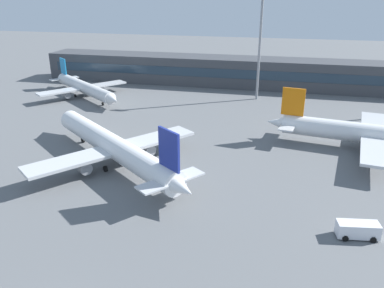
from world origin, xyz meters
The scene contains 7 objects.
ground_plane centered at (0.00, 40.00, 0.00)m, with size 400.00×400.00×0.00m, color slate.
terminal_building centered at (0.00, 101.34, 4.50)m, with size 120.80×12.13×9.00m.
airplane_near centered at (-9.85, 34.87, 3.45)m, with size 38.20×31.57×11.32m.
airplane_mid centered at (38.34, 51.94, 3.36)m, with size 44.46×31.28×11.02m.
airplane_far centered at (-37.00, 75.79, 2.88)m, with size 32.00×26.23×9.45m.
service_van_white centered at (29.89, 21.10, 1.11)m, with size 5.45×2.94×2.08m.
floodlight_tower_east centered at (11.73, 85.84, 17.32)m, with size 3.20×0.80×30.47m.
Camera 1 is at (19.23, -24.31, 29.41)m, focal length 36.34 mm.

